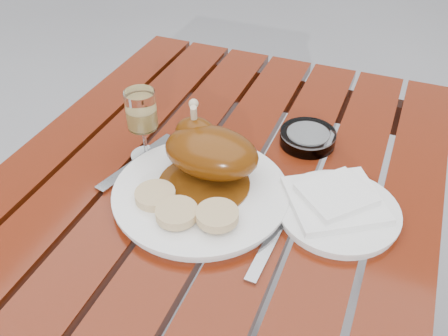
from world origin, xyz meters
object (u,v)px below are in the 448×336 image
at_px(ashtray, 308,138).
at_px(dinner_plate, 201,194).
at_px(table, 203,328).
at_px(side_plate, 338,212).
at_px(wine_glass, 143,125).

bearing_deg(ashtray, dinner_plate, -119.78).
relative_size(table, dinner_plate, 3.87).
bearing_deg(side_plate, ashtray, 118.75).
bearing_deg(dinner_plate, side_plate, 11.27).
relative_size(table, wine_glass, 8.37).
distance_m(table, ashtray, 0.48).
height_order(dinner_plate, ashtray, ashtray).
distance_m(table, dinner_plate, 0.39).
bearing_deg(side_plate, wine_glass, 175.96).
height_order(dinner_plate, wine_glass, wine_glass).
bearing_deg(wine_glass, table, -30.89).
bearing_deg(dinner_plate, table, -85.25).
bearing_deg(dinner_plate, ashtray, 60.22).
xyz_separation_m(table, dinner_plate, (-0.00, 0.02, 0.38)).
bearing_deg(wine_glass, dinner_plate, -26.24).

